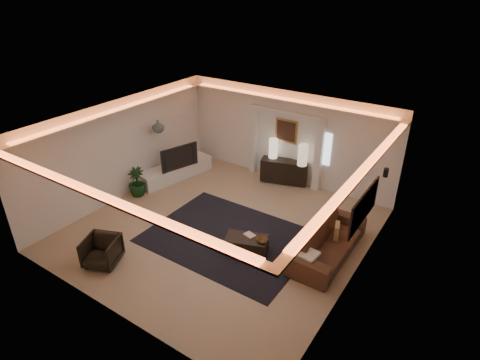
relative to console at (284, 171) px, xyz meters
The scene contains 33 objects.
floor 3.28m from the console, 92.02° to the right, with size 7.00×7.00×0.00m, color gray.
ceiling 4.10m from the console, 92.02° to the right, with size 7.00×7.00×0.00m, color white.
wall_back 1.09m from the console, 114.60° to the left, with size 7.00×7.00×0.00m, color white.
wall_front 6.83m from the console, 90.97° to the right, with size 7.00×7.00×0.00m, color white.
wall_left 4.97m from the console, 138.04° to the right, with size 7.00×7.00×0.00m, color white.
wall_right 4.81m from the console, 43.83° to the right, with size 7.00×7.00×0.00m, color white.
cove_soffit 3.94m from the console, 92.02° to the right, with size 7.00×7.00×0.04m, color silver.
daylight_slit 1.58m from the console, 10.55° to the left, with size 0.25×0.03×1.00m, color white.
area_rug 3.48m from the console, 85.27° to the right, with size 4.00×3.00×0.01m, color black.
pilaster_left 1.45m from the console, behind, with size 0.22×0.20×2.20m, color silver.
pilaster_right 1.26m from the console, ahead, with size 0.22×0.20×2.20m, color silver.
alcove_header 1.86m from the console, 127.35° to the left, with size 2.52×0.20×0.12m, color silver.
painting_frame 1.27m from the console, 117.49° to the left, with size 0.74×0.04×0.74m, color tan.
painting_canvas 1.27m from the console, 120.41° to the left, with size 0.62×0.02×0.62m, color #4C2D1E.
art_panel_frame 4.65m from the console, 41.32° to the right, with size 0.04×1.64×0.74m, color black.
art_panel_gold 4.64m from the console, 41.53° to the right, with size 0.02×1.50×0.62m, color tan.
wall_sconce 3.66m from the console, 17.82° to the right, with size 0.12×0.12×0.22m, color black.
wall_niche 4.20m from the console, 152.50° to the right, with size 0.10×0.55×0.04m, color silver.
console is the anchor object (origin of this frame).
lamp_left 0.81m from the console, behind, with size 0.28×0.28×0.63m, color #FBEECD.
lamp_right 0.91m from the console, ahead, with size 0.30×0.30×0.66m, color beige.
media_ledge 3.51m from the console, 152.04° to the right, with size 0.63×2.53×0.47m, color silver.
tv 3.41m from the console, 149.35° to the right, with size 0.17×1.29×0.74m, color black.
figurine 3.45m from the console, 157.27° to the right, with size 0.13×0.13×0.36m, color black.
ginger_jar 4.14m from the console, 147.45° to the right, with size 0.37×0.37×0.38m, color #515D6C.
plant 4.55m from the console, 135.80° to the right, with size 0.50×0.50×0.89m, color #143412.
sofa 3.74m from the console, 45.89° to the right, with size 1.01×2.57×0.75m, color #3A1A10.
throw_blanket 4.36m from the console, 55.67° to the right, with size 0.50×0.41×0.05m, color beige.
throw_pillow 3.62m from the console, 42.00° to the right, with size 0.11×0.35×0.35m, color #9E7D4D.
coffee_table 3.78m from the console, 75.52° to the right, with size 0.99×0.54×0.37m, color #2C231C.
bowl 3.82m from the console, 69.52° to the right, with size 0.26×0.26×0.06m, color #443017.
magazine 3.67m from the console, 74.83° to the right, with size 0.27×0.19×0.03m, color beige.
armchair 6.07m from the console, 104.82° to the right, with size 0.73×0.76×0.69m, color black.
Camera 1 is at (5.24, -6.97, 5.99)m, focal length 29.94 mm.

